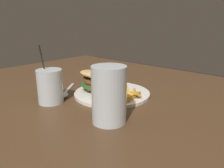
{
  "coord_description": "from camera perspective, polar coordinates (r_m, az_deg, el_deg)",
  "views": [
    {
      "loc": [
        -0.56,
        0.37,
        1.02
      ],
      "look_at": [
        -0.09,
        -0.17,
        0.81
      ],
      "focal_mm": 35.0,
      "sensor_mm": 36.0,
      "label": 1
    }
  ],
  "objects": [
    {
      "name": "spoon",
      "position": [
        0.76,
        -12.98,
        -2.66
      ],
      "size": [
        0.14,
        0.17,
        0.02
      ],
      "rotation": [
        0.0,
        0.0,
        2.22
      ],
      "color": "silver",
      "rests_on": "dining_table"
    },
    {
      "name": "dining_table",
      "position": [
        0.78,
        -13.5,
        -14.4
      ],
      "size": [
        1.26,
        1.37,
        0.77
      ],
      "color": "#4C331E",
      "rests_on": "ground_plane"
    },
    {
      "name": "meal_plate_near",
      "position": [
        0.76,
        -1.81,
        -0.48
      ],
      "size": [
        0.26,
        0.26,
        0.09
      ],
      "color": "white",
      "rests_on": "dining_table"
    },
    {
      "name": "beer_glass",
      "position": [
        0.54,
        -0.79,
        -2.98
      ],
      "size": [
        0.09,
        0.09,
        0.14
      ],
      "color": "silver",
      "rests_on": "dining_table"
    },
    {
      "name": "juice_glass",
      "position": [
        0.7,
        -15.87,
        -0.77
      ],
      "size": [
        0.08,
        0.08,
        0.18
      ],
      "color": "silver",
      "rests_on": "dining_table"
    }
  ]
}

